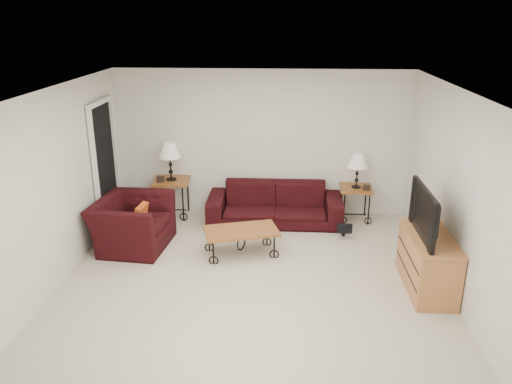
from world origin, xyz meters
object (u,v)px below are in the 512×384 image
(coffee_table, at_px, (241,242))
(lamp_left, at_px, (170,161))
(tv_stand, at_px, (428,262))
(sofa, at_px, (275,204))
(side_table_right, at_px, (355,204))
(television, at_px, (432,213))
(side_table_left, at_px, (172,198))
(backpack, at_px, (344,223))
(armchair, at_px, (132,223))
(lamp_right, at_px, (357,171))

(coffee_table, bearing_deg, lamp_left, 132.67)
(tv_stand, bearing_deg, coffee_table, 161.64)
(sofa, xyz_separation_m, lamp_left, (-1.78, 0.18, 0.66))
(side_table_right, xyz_separation_m, television, (0.61, -2.25, 0.74))
(lamp_left, bearing_deg, sofa, -5.77)
(side_table_right, bearing_deg, lamp_left, 180.00)
(side_table_left, distance_m, lamp_left, 0.66)
(backpack, bearing_deg, lamp_left, 156.21)
(armchair, bearing_deg, tv_stand, -97.94)
(television, relative_size, backpack, 2.36)
(tv_stand, bearing_deg, backpack, 119.93)
(sofa, relative_size, backpack, 4.87)
(side_table_left, distance_m, backpack, 2.97)
(sofa, xyz_separation_m, lamp_right, (1.36, 0.18, 0.55))
(side_table_right, relative_size, tv_stand, 0.49)
(lamp_left, xyz_separation_m, armchair, (-0.33, -1.25, -0.62))
(lamp_left, bearing_deg, tv_stand, -30.78)
(sofa, xyz_separation_m, backpack, (1.11, -0.53, -0.10))
(sofa, height_order, lamp_left, lamp_left)
(side_table_left, height_order, tv_stand, tv_stand)
(side_table_left, relative_size, television, 0.61)
(coffee_table, bearing_deg, lamp_right, 38.22)
(side_table_right, xyz_separation_m, backpack, (-0.26, -0.71, -0.06))
(backpack, bearing_deg, sofa, 144.48)
(lamp_left, distance_m, television, 4.37)
(armchair, height_order, backpack, armchair)
(armchair, xyz_separation_m, tv_stand, (4.11, -0.99, -0.01))
(side_table_left, distance_m, lamp_right, 3.19)
(lamp_right, xyz_separation_m, television, (0.61, -2.25, 0.16))
(tv_stand, distance_m, backpack, 1.78)
(coffee_table, bearing_deg, tv_stand, -18.36)
(lamp_left, bearing_deg, television, -30.92)
(lamp_left, xyz_separation_m, backpack, (2.89, -0.71, -0.76))
(side_table_right, height_order, lamp_left, lamp_left)
(side_table_left, distance_m, tv_stand, 4.39)
(lamp_left, xyz_separation_m, television, (3.75, -2.25, 0.05))
(side_table_right, height_order, television, television)
(side_table_left, distance_m, side_table_right, 3.14)
(side_table_right, bearing_deg, backpack, -109.95)
(coffee_table, relative_size, television, 0.97)
(side_table_right, bearing_deg, tv_stand, -74.35)
(lamp_right, height_order, tv_stand, lamp_right)
(sofa, bearing_deg, side_table_left, 174.23)
(lamp_right, xyz_separation_m, backpack, (-0.26, -0.71, -0.65))
(sofa, xyz_separation_m, armchair, (-2.11, -1.07, 0.05))
(tv_stand, distance_m, television, 0.68)
(lamp_right, relative_size, armchair, 0.51)
(tv_stand, xyz_separation_m, backpack, (-0.89, 1.54, -0.13))
(lamp_right, distance_m, armchair, 3.73)
(armchair, height_order, television, television)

